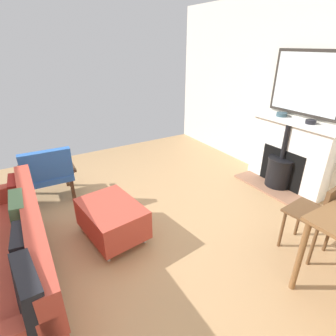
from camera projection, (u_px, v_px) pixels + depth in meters
ground_plane at (105, 238)px, 2.97m from camera, size 5.85×5.26×0.01m
wall_left at (294, 94)px, 3.78m from camera, size 0.12×5.26×2.63m
fireplace at (286, 158)px, 3.89m from camera, size 0.57×1.29×1.01m
mirror_over_mantel at (307, 83)px, 3.50m from camera, size 0.04×1.03×0.84m
mantel_bowl_near at (282, 114)px, 3.82m from camera, size 0.15×0.15×0.06m
mantel_bowl_far at (311, 122)px, 3.48m from camera, size 0.13×0.13×0.05m
ottoman at (112, 218)px, 2.89m from camera, size 0.63×0.81×0.41m
armchair_accent at (48, 172)px, 3.50m from camera, size 0.70×0.61×0.79m
dining_chair_near_fireplace at (319, 212)px, 2.55m from camera, size 0.43×0.43×0.83m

